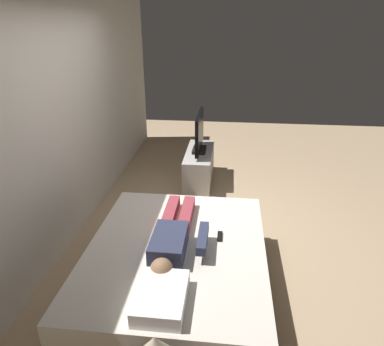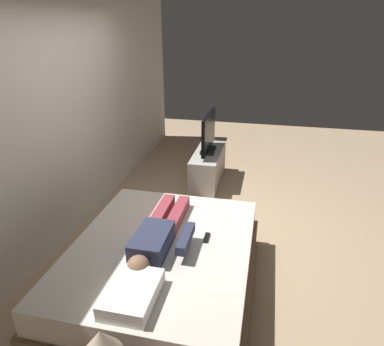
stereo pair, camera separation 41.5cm
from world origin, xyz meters
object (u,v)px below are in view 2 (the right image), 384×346
Objects in this scene: person at (158,235)px; lamp at (101,344)px; remote at (206,238)px; pillow at (132,294)px; tv_stand at (208,167)px; tv at (209,134)px; bed at (162,270)px.

person is 3.00× the size of lamp.
person reaches higher than remote.
pillow is 0.38× the size of person.
pillow reaches higher than tv_stand.
lamp is (-0.62, -0.09, 0.25)m from pillow.
person is 1.43× the size of tv.
lamp is at bearing 169.30° from remote.
person is 2.51m from tv_stand.
bed reaches higher than tv_stand.
remote is at bearing -69.53° from person.
remote is at bearing -170.26° from tv.
bed is 1.82× the size of tv_stand.
person reaches higher than bed.
person is at bearing 110.47° from remote.
lamp reaches higher than bed.
tv is at bearing 0.59° from bed.
lamp is at bearing -175.90° from bed.
remote is (0.86, -0.37, -0.05)m from pillow.
tv_stand is (2.48, -0.01, -0.37)m from person.
lamp is (-1.30, -0.09, 0.59)m from bed.
bed is 2.51m from tv_stand.
tv reaches higher than pillow.
tv_stand is 3.86m from lamp.
remote is 2.37m from tv.
pillow is (-0.68, -0.00, 0.34)m from bed.
lamp is at bearing -171.43° from pillow.
tv reaches higher than person.
remote is at bearing -64.28° from bed.
tv is (2.48, -0.01, 0.16)m from person.
bed is 1.59× the size of person.
bed is 1.43m from lamp.
tv reaches higher than remote.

